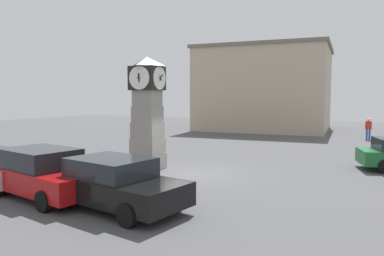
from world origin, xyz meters
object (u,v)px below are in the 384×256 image
at_px(bollard_near_tower, 100,180).
at_px(bollard_mid_row, 102,170).
at_px(car_near_tower, 44,173).
at_px(clock_tower, 147,113).
at_px(pedestrian_near_bench, 368,128).
at_px(car_by_building, 116,183).

relative_size(bollard_near_tower, bollard_mid_row, 0.84).
height_order(bollard_mid_row, car_near_tower, car_near_tower).
relative_size(clock_tower, car_near_tower, 1.06).
relative_size(bollard_mid_row, pedestrian_near_bench, 0.63).
distance_m(bollard_near_tower, bollard_mid_row, 1.28).
bearing_deg(bollard_mid_row, car_near_tower, -103.97).
distance_m(bollard_near_tower, car_near_tower, 1.84).
distance_m(bollard_near_tower, car_by_building, 2.20).
distance_m(bollard_mid_row, car_by_building, 3.42).
distance_m(clock_tower, bollard_mid_row, 3.87).
bearing_deg(bollard_mid_row, pedestrian_near_bench, 65.58).
relative_size(bollard_mid_row, car_near_tower, 0.22).
distance_m(car_near_tower, car_by_building, 3.02).
bearing_deg(car_by_building, bollard_mid_row, 135.70).
height_order(bollard_near_tower, car_by_building, car_by_building).
distance_m(car_by_building, pedestrian_near_bench, 23.59).
height_order(clock_tower, bollard_near_tower, clock_tower).
distance_m(bollard_mid_row, car_near_tower, 2.40).
height_order(bollard_near_tower, car_near_tower, car_near_tower).
height_order(car_near_tower, car_by_building, car_near_tower).
xyz_separation_m(car_near_tower, pedestrian_near_bench, (9.76, 22.54, 0.15)).
bearing_deg(car_by_building, pedestrian_near_bench, 73.40).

